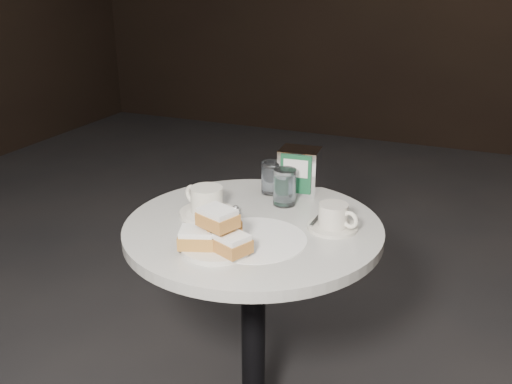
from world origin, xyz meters
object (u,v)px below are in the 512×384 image
Objects in this scene: coffee_cup_left at (207,203)px; napkin_dispenser at (299,171)px; water_glass_left at (271,178)px; cafe_table at (253,287)px; beignet_plate at (217,235)px; water_glass_right at (285,187)px; coffee_cup_right at (334,218)px.

coffee_cup_left is 1.43× the size of napkin_dispenser.
water_glass_left is 0.09m from napkin_dispenser.
cafe_table is 0.30m from beignet_plate.
napkin_dispenser is (0.01, 0.11, 0.02)m from water_glass_right.
water_glass_right is (-0.18, 0.11, 0.02)m from coffee_cup_right.
water_glass_right is at bearing 60.32° from coffee_cup_left.
water_glass_right is at bearing 81.88° from beignet_plate.
beignet_plate is at bearing -87.13° from water_glass_left.
cafe_table is 3.84× the size of beignet_plate.
coffee_cup_left is at bearing 123.94° from beignet_plate.
beignet_plate is 0.41m from water_glass_left.
water_glass_right is (0.03, 0.16, 0.25)m from cafe_table.
coffee_cup_left is 0.25m from water_glass_left.
coffee_cup_right is at bearing 14.66° from cafe_table.
beignet_plate is 1.80× the size of water_glass_right.
coffee_cup_right is at bearing -57.08° from napkin_dispenser.
cafe_table is at bearing -149.03° from coffee_cup_right.
coffee_cup_left is at bearing -114.91° from water_glass_left.
coffee_cup_left is 0.36m from coffee_cup_right.
beignet_plate is 0.34m from water_glass_right.
beignet_plate reaches higher than cafe_table.
cafe_table is at bearing -102.92° from napkin_dispenser.
water_glass_left reaches higher than cafe_table.
beignet_plate is at bearing -98.12° from water_glass_right.
cafe_table is 0.30m from water_glass_right.
coffee_cup_right is (0.21, 0.05, 0.23)m from cafe_table.
cafe_table is 5.41× the size of napkin_dispenser.
coffee_cup_left is at bearing -129.66° from napkin_dispenser.
napkin_dispenser is (0.06, 0.45, 0.03)m from beignet_plate.
water_glass_left is at bearing 99.73° from cafe_table.
napkin_dispenser is at bearing 82.90° from beignet_plate.
coffee_cup_right is at bearing -35.79° from water_glass_left.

